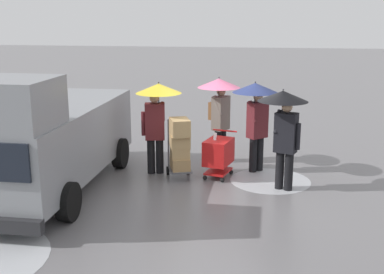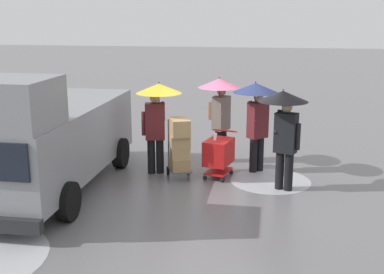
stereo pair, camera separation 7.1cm
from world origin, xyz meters
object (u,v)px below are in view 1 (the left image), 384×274
object	(u,v)px
pedestrian_pink_side	(157,107)
pedestrian_white_side	(219,100)
cargo_van_parked_right	(46,137)
hand_dolly_boxes	(180,145)
pedestrian_far_side	(256,106)
shopping_cart_vendor	(218,153)
pedestrian_black_side	(284,116)

from	to	relation	value
pedestrian_pink_side	pedestrian_white_side	bearing A→B (deg)	-138.81
cargo_van_parked_right	hand_dolly_boxes	bearing A→B (deg)	-153.32
pedestrian_far_side	hand_dolly_boxes	bearing A→B (deg)	25.36
hand_dolly_boxes	shopping_cart_vendor	bearing A→B (deg)	-164.95
pedestrian_far_side	pedestrian_black_side	bearing A→B (deg)	118.33
cargo_van_parked_right	pedestrian_pink_side	distance (m)	2.56
cargo_van_parked_right	pedestrian_white_side	xyz separation A→B (m)	(-3.28, -2.73, 0.39)
pedestrian_pink_side	pedestrian_far_side	size ratio (longest dim) A/B	1.00
shopping_cart_vendor	pedestrian_white_side	world-z (taller)	pedestrian_white_side
cargo_van_parked_right	hand_dolly_boxes	distance (m)	2.88
cargo_van_parked_right	hand_dolly_boxes	xyz separation A→B (m)	(-2.55, -1.28, -0.39)
shopping_cart_vendor	pedestrian_black_side	size ratio (longest dim) A/B	0.49
hand_dolly_boxes	pedestrian_white_side	xyz separation A→B (m)	(-0.73, -1.45, 0.78)
cargo_van_parked_right	hand_dolly_boxes	size ratio (longest dim) A/B	3.87
cargo_van_parked_right	pedestrian_black_side	bearing A→B (deg)	-169.00
pedestrian_black_side	pedestrian_far_side	bearing A→B (deg)	-61.67
hand_dolly_boxes	pedestrian_white_side	world-z (taller)	pedestrian_white_side
cargo_van_parked_right	pedestrian_pink_side	xyz separation A→B (m)	(-1.97, -1.59, 0.41)
cargo_van_parked_right	shopping_cart_vendor	xyz separation A→B (m)	(-3.40, -1.51, -0.61)
hand_dolly_boxes	pedestrian_black_side	xyz separation A→B (m)	(-2.25, 0.35, 0.80)
pedestrian_far_side	pedestrian_white_side	bearing A→B (deg)	-36.37
pedestrian_white_side	pedestrian_far_side	bearing A→B (deg)	143.63
cargo_van_parked_right	pedestrian_far_side	world-z (taller)	cargo_van_parked_right
pedestrian_black_side	shopping_cart_vendor	bearing A→B (deg)	-22.24
pedestrian_pink_side	pedestrian_far_side	world-z (taller)	same
pedestrian_pink_side	pedestrian_white_side	size ratio (longest dim) A/B	1.00
pedestrian_pink_side	shopping_cart_vendor	bearing A→B (deg)	176.84
pedestrian_white_side	hand_dolly_boxes	bearing A→B (deg)	63.26
pedestrian_black_side	pedestrian_white_side	world-z (taller)	same
pedestrian_black_side	cargo_van_parked_right	bearing A→B (deg)	11.00
shopping_cart_vendor	pedestrian_pink_side	distance (m)	1.75
pedestrian_black_side	pedestrian_white_side	size ratio (longest dim) A/B	1.00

